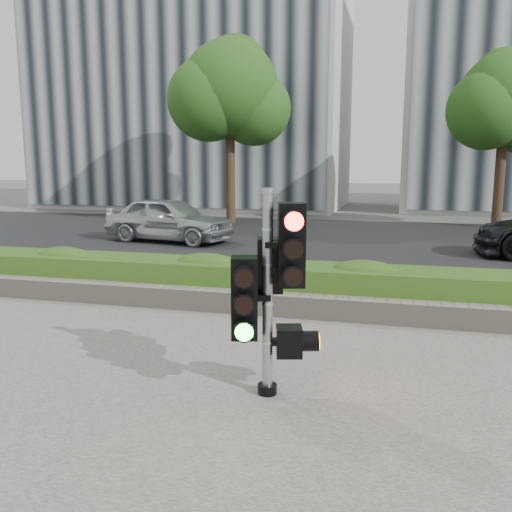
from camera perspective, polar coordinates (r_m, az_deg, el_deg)
name	(u,v)px	position (r m, az deg, el deg)	size (l,w,h in m)	color
ground	(227,357)	(6.84, -3.03, -10.54)	(120.00, 120.00, 0.00)	#51514C
sidewalk	(132,461)	(4.74, -12.91, -20.32)	(16.00, 11.00, 0.03)	#9E9389
road	(329,243)	(16.40, 7.70, 1.40)	(60.00, 13.00, 0.02)	black
curb	(281,294)	(9.74, 2.64, -3.98)	(60.00, 0.25, 0.12)	gray
stone_wall	(264,303)	(8.53, 0.87, -5.00)	(12.00, 0.32, 0.34)	gray
hedge	(274,284)	(9.10, 1.86, -2.95)	(12.00, 1.00, 0.68)	#5A8C2B
building_left	(198,68)	(31.53, -6.15, 19.08)	(16.00, 9.00, 15.00)	#B7B7B2
tree_left	(230,93)	(21.83, -2.77, 16.79)	(4.61, 4.03, 7.34)	black
tree_right	(504,103)	(22.04, 24.68, 14.39)	(4.10, 3.58, 6.53)	black
traffic_signal	(270,282)	(5.42, 1.53, -2.80)	(0.77, 0.64, 2.11)	black
car_silver	(169,219)	(16.59, -9.14, 3.85)	(1.60, 3.98, 1.36)	#ADB1B5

